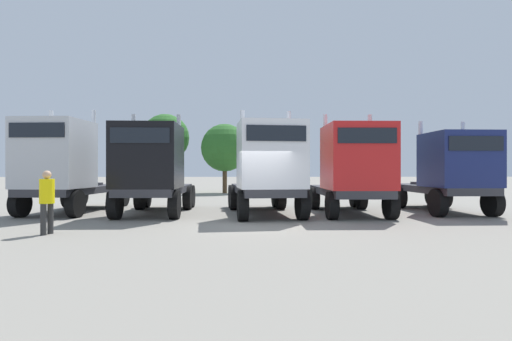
{
  "coord_description": "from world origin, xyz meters",
  "views": [
    {
      "loc": [
        -0.46,
        -13.3,
        1.82
      ],
      "look_at": [
        0.12,
        4.1,
        1.82
      ],
      "focal_mm": 27.78,
      "sensor_mm": 36.0,
      "label": 1
    }
  ],
  "objects_px": {
    "semi_truck_silver": "(63,166)",
    "semi_truck_black": "(152,168)",
    "semi_truck_red": "(353,169)",
    "semi_truck_white": "(267,169)",
    "semi_truck_navy": "(449,172)",
    "visitor_in_hivis": "(47,197)"
  },
  "relations": [
    {
      "from": "semi_truck_black",
      "to": "semi_truck_silver",
      "type": "bearing_deg",
      "value": -99.95
    },
    {
      "from": "semi_truck_navy",
      "to": "visitor_in_hivis",
      "type": "distance_m",
      "value": 15.18
    },
    {
      "from": "semi_truck_silver",
      "to": "semi_truck_white",
      "type": "bearing_deg",
      "value": 86.55
    },
    {
      "from": "semi_truck_silver",
      "to": "semi_truck_red",
      "type": "xyz_separation_m",
      "value": [
        11.91,
        -0.98,
        -0.11
      ]
    },
    {
      "from": "semi_truck_black",
      "to": "semi_truck_navy",
      "type": "height_order",
      "value": "semi_truck_black"
    },
    {
      "from": "semi_truck_navy",
      "to": "semi_truck_red",
      "type": "bearing_deg",
      "value": -80.9
    },
    {
      "from": "semi_truck_red",
      "to": "visitor_in_hivis",
      "type": "bearing_deg",
      "value": -66.16
    },
    {
      "from": "semi_truck_silver",
      "to": "visitor_in_hivis",
      "type": "bearing_deg",
      "value": 24.22
    },
    {
      "from": "semi_truck_black",
      "to": "semi_truck_navy",
      "type": "distance_m",
      "value": 12.41
    },
    {
      "from": "semi_truck_white",
      "to": "semi_truck_silver",
      "type": "bearing_deg",
      "value": -103.39
    },
    {
      "from": "semi_truck_navy",
      "to": "visitor_in_hivis",
      "type": "relative_size",
      "value": 3.36
    },
    {
      "from": "semi_truck_silver",
      "to": "semi_truck_black",
      "type": "bearing_deg",
      "value": 84.63
    },
    {
      "from": "semi_truck_silver",
      "to": "semi_truck_black",
      "type": "relative_size",
      "value": 1.03
    },
    {
      "from": "semi_truck_silver",
      "to": "semi_truck_white",
      "type": "relative_size",
      "value": 0.94
    },
    {
      "from": "semi_truck_silver",
      "to": "visitor_in_hivis",
      "type": "xyz_separation_m",
      "value": [
        1.91,
        -5.25,
        -0.95
      ]
    },
    {
      "from": "semi_truck_navy",
      "to": "visitor_in_hivis",
      "type": "bearing_deg",
      "value": -71.27
    },
    {
      "from": "semi_truck_silver",
      "to": "semi_truck_red",
      "type": "height_order",
      "value": "semi_truck_silver"
    },
    {
      "from": "semi_truck_red",
      "to": "visitor_in_hivis",
      "type": "relative_size",
      "value": 3.42
    },
    {
      "from": "semi_truck_black",
      "to": "semi_truck_red",
      "type": "height_order",
      "value": "semi_truck_black"
    },
    {
      "from": "semi_truck_navy",
      "to": "visitor_in_hivis",
      "type": "height_order",
      "value": "semi_truck_navy"
    },
    {
      "from": "semi_truck_navy",
      "to": "semi_truck_silver",
      "type": "bearing_deg",
      "value": -91.42
    },
    {
      "from": "semi_truck_black",
      "to": "semi_truck_white",
      "type": "xyz_separation_m",
      "value": [
        4.64,
        -0.49,
        -0.04
      ]
    }
  ]
}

